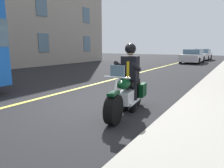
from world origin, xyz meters
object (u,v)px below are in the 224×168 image
Objects in this scene: rider_main at (130,71)px; car_silver at (202,55)px; car_dark at (193,56)px; motorcycle_main at (127,95)px.

rider_main is 0.38× the size of car_silver.
car_silver is 5.70m from car_dark.
car_silver is (-23.67, -1.66, 0.24)m from motorcycle_main.
motorcycle_main is 18.07m from car_dark.
rider_main is 23.55m from car_silver.
car_silver is 1.00× the size of car_dark.
car_dark is at bearing -174.35° from motorcycle_main.
rider_main is at bearing -170.97° from motorcycle_main.
car_dark is at bearing -1.14° from car_silver.
car_silver and car_dark have the same top height.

